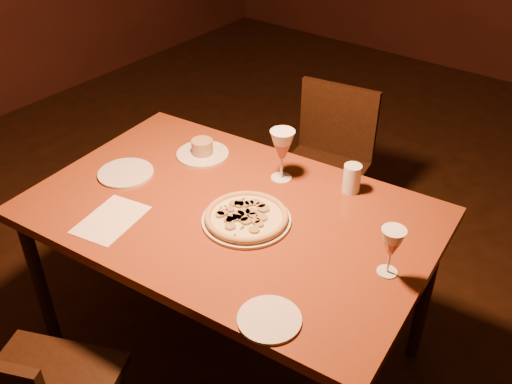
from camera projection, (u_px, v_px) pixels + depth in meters
The scene contains 11 objects.
floor at pixel (290, 378), 2.29m from camera, with size 7.00×7.00×0.00m, color black.
dining_table at pixel (230, 224), 2.02m from camera, with size 1.47×1.02×0.74m.
chair_far at pixel (326, 160), 2.80m from camera, with size 0.45×0.45×0.81m.
pizza_plate at pixel (246, 217), 1.91m from camera, with size 0.30×0.30×0.03m.
ramekin_saucer at pixel (202, 150), 2.27m from camera, with size 0.21×0.21×0.07m.
wine_glass_far at pixel (282, 155), 2.09m from camera, with size 0.09×0.09×0.20m, color #AB5147, non-canonical shape.
wine_glass_right at pixel (391, 252), 1.67m from camera, with size 0.07×0.07×0.16m, color #AB5147, non-canonical shape.
water_tumbler at pixel (352, 178), 2.04m from camera, with size 0.06×0.06×0.11m, color silver.
side_plate_left at pixel (126, 173), 2.16m from camera, with size 0.21×0.21×0.01m, color silver.
side_plate_near at pixel (269, 319), 1.56m from camera, with size 0.18×0.18×0.01m, color silver.
menu_card at pixel (111, 220), 1.93m from camera, with size 0.17×0.24×0.00m, color white.
Camera 1 is at (0.78, -1.24, 1.92)m, focal length 40.00 mm.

